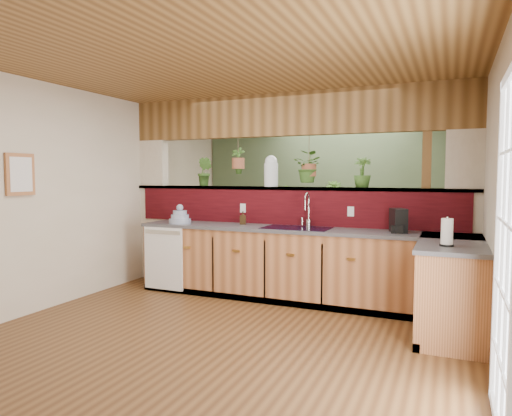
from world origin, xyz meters
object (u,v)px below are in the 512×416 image
at_px(coffee_maker, 398,222).
at_px(shelving_console, 313,236).
at_px(paper_towel, 447,233).
at_px(soap_dispenser, 243,218).
at_px(glass_jar, 271,171).
at_px(dish_stack, 180,217).
at_px(faucet, 307,208).

bearing_deg(coffee_maker, shelving_console, 102.44).
bearing_deg(paper_towel, soap_dispenser, 159.25).
distance_m(paper_towel, glass_jar, 2.55).
distance_m(dish_stack, coffee_maker, 2.78).
xyz_separation_m(soap_dispenser, shelving_console, (0.33, 2.16, -0.49)).
bearing_deg(dish_stack, paper_towel, -12.05).
bearing_deg(coffee_maker, paper_towel, -82.27).
relative_size(paper_towel, glass_jar, 0.65).
bearing_deg(soap_dispenser, glass_jar, 41.30).
distance_m(faucet, shelving_console, 2.27).
xyz_separation_m(faucet, glass_jar, (-0.57, 0.22, 0.47)).
bearing_deg(dish_stack, faucet, 9.35).
height_order(faucet, coffee_maker, faucet).
bearing_deg(soap_dispenser, faucet, 2.73).
bearing_deg(soap_dispenser, coffee_maker, -2.70).
relative_size(dish_stack, glass_jar, 0.71).
bearing_deg(soap_dispenser, shelving_console, 81.30).
bearing_deg(dish_stack, soap_dispenser, 16.08).
height_order(soap_dispenser, coffee_maker, coffee_maker).
bearing_deg(glass_jar, paper_towel, -28.71).
bearing_deg(coffee_maker, soap_dispenser, 153.81).
height_order(coffee_maker, glass_jar, glass_jar).
distance_m(glass_jar, shelving_console, 2.19).
xyz_separation_m(faucet, coffee_maker, (1.10, -0.13, -0.11)).
relative_size(soap_dispenser, glass_jar, 0.42).
xyz_separation_m(coffee_maker, paper_towel, (0.51, -0.84, -0.00)).
height_order(coffee_maker, paper_towel, same).
xyz_separation_m(soap_dispenser, coffee_maker, (1.96, -0.09, 0.04)).
xyz_separation_m(soap_dispenser, glass_jar, (0.29, 0.26, 0.61)).
bearing_deg(glass_jar, faucet, -20.76).
bearing_deg(glass_jar, coffee_maker, -11.83).
distance_m(dish_stack, paper_towel, 3.36).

